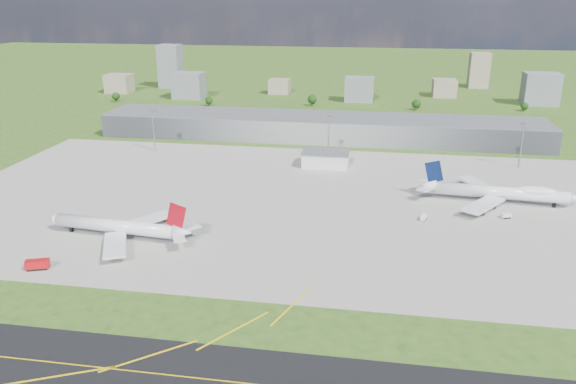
% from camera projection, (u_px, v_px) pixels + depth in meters
% --- Properties ---
extents(ground, '(1400.00, 1400.00, 0.00)m').
position_uv_depth(ground, '(318.00, 144.00, 373.41)').
color(ground, '#2D4C17').
rests_on(ground, ground).
extents(apron, '(360.00, 190.00, 0.08)m').
position_uv_depth(apron, '(313.00, 202.00, 269.62)').
color(apron, gray).
rests_on(apron, ground).
extents(terminal, '(300.00, 42.00, 15.00)m').
position_uv_depth(terminal, '(321.00, 128.00, 384.84)').
color(terminal, gray).
rests_on(terminal, ground).
extents(ops_building, '(26.00, 16.00, 8.00)m').
position_uv_depth(ops_building, '(326.00, 159.00, 324.07)').
color(ops_building, silver).
rests_on(ops_building, ground).
extents(mast_west, '(3.50, 2.00, 25.90)m').
position_uv_depth(mast_west, '(153.00, 124.00, 350.20)').
color(mast_west, gray).
rests_on(mast_west, ground).
extents(mast_center, '(3.50, 2.00, 25.90)m').
position_uv_depth(mast_center, '(329.00, 130.00, 333.41)').
color(mast_center, gray).
rests_on(mast_center, ground).
extents(mast_east, '(3.50, 2.00, 25.90)m').
position_uv_depth(mast_east, '(523.00, 137.00, 316.61)').
color(mast_east, gray).
rests_on(mast_east, ground).
extents(airliner_red_twin, '(65.13, 50.51, 17.86)m').
position_uv_depth(airliner_red_twin, '(120.00, 227.00, 228.47)').
color(airliner_red_twin, white).
rests_on(airliner_red_twin, ground).
extents(airliner_blue_quad, '(72.76, 56.84, 18.99)m').
position_uv_depth(airliner_blue_quad, '(501.00, 193.00, 266.43)').
color(airliner_blue_quad, white).
rests_on(airliner_blue_quad, ground).
extents(fire_truck, '(8.76, 5.63, 3.63)m').
position_uv_depth(fire_truck, '(38.00, 265.00, 203.31)').
color(fire_truck, '#B60D11').
rests_on(fire_truck, ground).
extents(tug_yellow, '(3.83, 3.78, 1.72)m').
position_uv_depth(tug_yellow, '(167.00, 219.00, 247.03)').
color(tug_yellow, orange).
rests_on(tug_yellow, ground).
extents(van_white_near, '(3.34, 4.99, 2.37)m').
position_uv_depth(van_white_near, '(424.00, 218.00, 247.63)').
color(van_white_near, white).
rests_on(van_white_near, ground).
extents(van_white_far, '(4.66, 3.29, 2.23)m').
position_uv_depth(van_white_far, '(506.00, 216.00, 249.51)').
color(van_white_far, silver).
rests_on(van_white_far, ground).
extents(bldg_far_w, '(24.00, 20.00, 18.00)m').
position_uv_depth(bldg_far_w, '(119.00, 83.00, 562.00)').
color(bldg_far_w, gray).
rests_on(bldg_far_w, ground).
extents(bldg_w, '(28.00, 22.00, 24.00)m').
position_uv_depth(bldg_w, '(189.00, 85.00, 530.19)').
color(bldg_w, slate).
rests_on(bldg_w, ground).
extents(bldg_cw, '(20.00, 18.00, 14.00)m').
position_uv_depth(bldg_cw, '(280.00, 86.00, 556.83)').
color(bldg_cw, gray).
rests_on(bldg_cw, ground).
extents(bldg_c, '(26.00, 20.00, 22.00)m').
position_uv_depth(bldg_c, '(359.00, 89.00, 515.38)').
color(bldg_c, slate).
rests_on(bldg_c, ground).
extents(bldg_ce, '(22.00, 24.00, 16.00)m').
position_uv_depth(bldg_ce, '(444.00, 88.00, 541.36)').
color(bldg_ce, gray).
rests_on(bldg_ce, ground).
extents(bldg_e, '(30.00, 22.00, 28.00)m').
position_uv_depth(bldg_e, '(541.00, 89.00, 499.24)').
color(bldg_e, slate).
rests_on(bldg_e, ground).
extents(bldg_tall_w, '(22.00, 20.00, 44.00)m').
position_uv_depth(bldg_tall_w, '(170.00, 66.00, 588.71)').
color(bldg_tall_w, slate).
rests_on(bldg_tall_w, ground).
extents(bldg_tall_e, '(20.00, 18.00, 36.00)m').
position_uv_depth(bldg_tall_e, '(479.00, 70.00, 587.66)').
color(bldg_tall_e, gray).
rests_on(bldg_tall_e, ground).
extents(tree_far_w, '(7.20, 7.20, 8.80)m').
position_uv_depth(tree_far_w, '(116.00, 96.00, 513.75)').
color(tree_far_w, '#382314').
rests_on(tree_far_w, ground).
extents(tree_w, '(6.75, 6.75, 8.25)m').
position_uv_depth(tree_w, '(209.00, 101.00, 495.47)').
color(tree_w, '#382314').
rests_on(tree_w, ground).
extents(tree_c, '(8.10, 8.10, 9.90)m').
position_uv_depth(tree_c, '(312.00, 99.00, 495.34)').
color(tree_c, '#382314').
rests_on(tree_c, ground).
extents(tree_e, '(7.65, 7.65, 9.35)m').
position_uv_depth(tree_e, '(416.00, 104.00, 477.06)').
color(tree_e, '#382314').
rests_on(tree_e, ground).
extents(tree_far_e, '(6.30, 6.30, 7.70)m').
position_uv_depth(tree_far_e, '(525.00, 106.00, 472.94)').
color(tree_far_e, '#382314').
rests_on(tree_far_e, ground).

